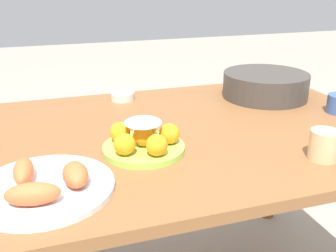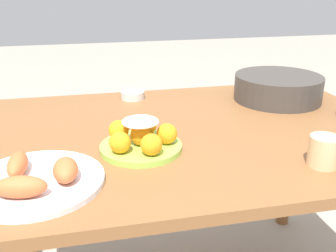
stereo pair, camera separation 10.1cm
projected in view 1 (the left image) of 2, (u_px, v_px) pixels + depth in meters
name	position (u px, v px, depth m)	size (l,w,h in m)	color
dining_table	(189.00, 155.00, 1.25)	(1.28, 0.90, 0.70)	brown
cake_plate	(144.00, 139.00, 1.05)	(0.22, 0.22, 0.09)	#99CC4C
serving_bowl	(265.00, 84.00, 1.50)	(0.32, 0.32, 0.10)	#3D3833
sauce_bowl	(123.00, 96.00, 1.48)	(0.09, 0.09, 0.03)	beige
seafood_platter	(44.00, 185.00, 0.85)	(0.31, 0.31, 0.06)	silver
cup_near	(324.00, 145.00, 1.00)	(0.08, 0.08, 0.08)	#DBB27F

